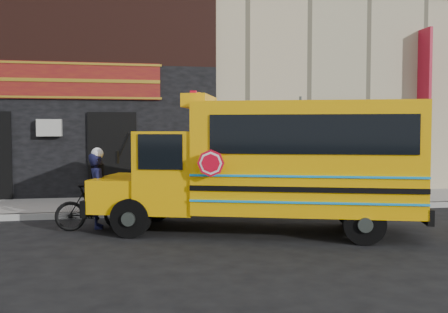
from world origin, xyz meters
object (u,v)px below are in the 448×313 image
Objects in this scene: sign_pole at (300,147)px; cyclist at (98,193)px; bicycle at (95,207)px; school_bus at (273,162)px.

sign_pole reaches higher than cyclist.
bicycle is at bearing 81.64° from cyclist.
school_bus reaches higher than bicycle.
school_bus is 3.85m from cyclist.
cyclist is at bearing -157.95° from sign_pole.
sign_pole is 5.95m from bicycle.
sign_pole is 1.86× the size of bicycle.
cyclist is (-3.69, 0.87, -0.69)m from school_bus.
cyclist reaches higher than bicycle.
cyclist is (0.07, -0.00, 0.32)m from bicycle.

